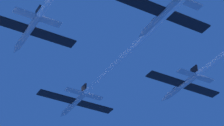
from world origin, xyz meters
The scene contains 1 object.
jet_lead centered at (0.22, -14.25, -0.60)m, with size 14.73×48.74×2.44m.
Camera 1 is at (-30.30, -67.43, -41.23)m, focal length 72.90 mm.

